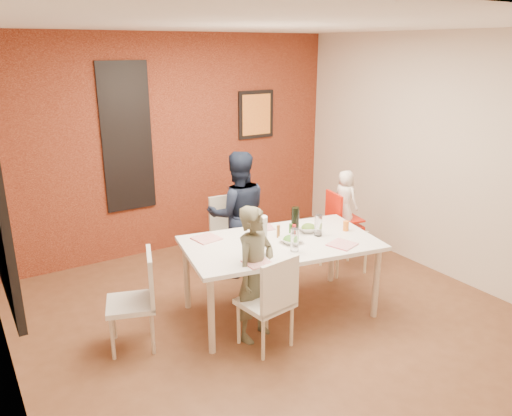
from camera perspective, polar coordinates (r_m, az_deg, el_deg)
ground at (r=4.99m, az=1.88°, el=-12.47°), size 4.50×4.50×0.00m
ceiling at (r=4.30m, az=2.27°, el=20.26°), size 4.50×4.50×0.02m
wall_back at (r=6.40m, az=-9.41°, el=7.14°), size 4.50×0.02×2.70m
wall_front at (r=2.99m, az=27.21°, el=-7.32°), size 4.50×0.02×2.70m
wall_right at (r=5.99m, az=20.26°, el=5.53°), size 0.02×4.50×2.70m
brick_accent_wall at (r=6.38m, az=-9.34°, el=7.11°), size 4.50×0.02×2.70m
glassblock_strip at (r=6.14m, az=-14.55°, el=7.77°), size 0.55×0.03×1.70m
glassblock_surround at (r=6.13m, az=-14.54°, el=7.77°), size 0.60×0.03×1.76m
art_print_frame at (r=6.86m, az=-0.01°, el=10.64°), size 0.54×0.03×0.64m
art_print_canvas at (r=6.85m, az=0.06°, el=10.63°), size 0.44×0.01×0.54m
dining_table at (r=4.80m, az=2.79°, el=-4.57°), size 1.97×1.32×0.76m
chair_near at (r=4.31m, az=1.75°, el=-10.28°), size 0.46×0.46×0.87m
chair_far at (r=5.91m, az=-3.14°, el=-2.31°), size 0.43×0.43×0.86m
chair_left at (r=4.47m, az=-13.19°, el=-9.68°), size 0.51×0.51×0.87m
high_chair at (r=5.83m, az=9.74°, el=-1.80°), size 0.47×0.47×0.96m
child_near at (r=4.42m, az=-0.08°, el=-7.55°), size 0.53×0.44×1.24m
child_far at (r=5.63m, az=-2.07°, el=-0.72°), size 0.85×0.75×1.45m
toddler at (r=5.75m, az=10.13°, el=1.13°), size 0.25×0.34×0.64m
plate_near_left at (r=4.30m, az=0.16°, el=-6.25°), size 0.22×0.22×0.01m
plate_far_mid at (r=5.11m, az=0.85°, el=-2.25°), size 0.24×0.24×0.01m
plate_near_right at (r=4.75m, az=9.82°, el=-4.11°), size 0.29×0.29×0.01m
plate_far_left at (r=4.84m, az=-5.68°, el=-3.48°), size 0.27×0.27×0.01m
salad_bowl_a at (r=4.74m, az=4.01°, el=-3.69°), size 0.23×0.23×0.05m
salad_bowl_b at (r=5.05m, az=6.04°, el=-2.31°), size 0.30×0.30×0.06m
wine_bottle at (r=4.87m, az=4.50°, el=-1.58°), size 0.08×0.08×0.29m
wine_glass_a at (r=4.52m, az=4.45°, el=-3.67°), size 0.08×0.08×0.22m
wine_glass_b at (r=4.91m, az=7.13°, el=-1.99°), size 0.07×0.07×0.21m
paper_towel_roll at (r=4.64m, az=0.54°, el=-2.61°), size 0.12×0.12×0.28m
condiment_red at (r=4.83m, az=4.36°, el=-2.71°), size 0.04×0.04×0.14m
condiment_green at (r=4.86m, az=3.99°, el=-2.58°), size 0.04×0.04×0.14m
condiment_brown at (r=4.84m, az=2.57°, el=-2.69°), size 0.03×0.03×0.13m
sippy_cup at (r=5.10m, az=10.23°, el=-2.03°), size 0.06×0.06×0.10m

